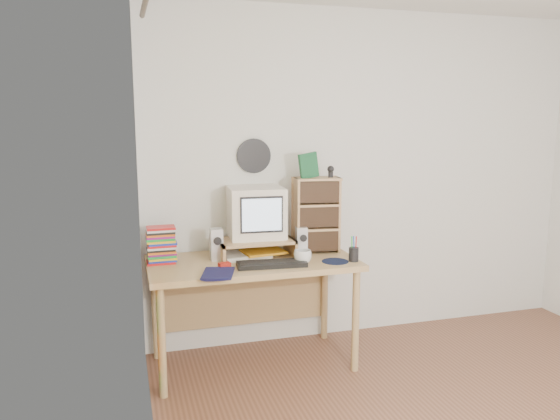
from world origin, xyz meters
TOP-DOWN VIEW (x-y plane):
  - back_wall at (0.00, 1.75)m, footprint 3.50×0.00m
  - left_wall at (-1.75, 0.00)m, footprint 0.00×3.50m
  - curtain at (-1.71, 0.48)m, footprint 0.00×2.20m
  - wall_disc at (-0.93, 1.73)m, footprint 0.25×0.02m
  - desk at (-1.03, 1.44)m, footprint 1.40×0.70m
  - monitor_riser at (-0.98, 1.48)m, footprint 0.52×0.30m
  - crt_monitor at (-0.96, 1.53)m, footprint 0.40×0.40m
  - speaker_left at (-1.26, 1.46)m, footprint 0.08×0.08m
  - speaker_right at (-0.67, 1.42)m, footprint 0.08×0.08m
  - keyboard at (-0.95, 1.20)m, footprint 0.46×0.19m
  - dvd_stack at (-1.62, 1.48)m, footprint 0.18×0.13m
  - cd_rack at (-0.53, 1.48)m, footprint 0.34×0.21m
  - mug at (-0.73, 1.20)m, footprint 0.12×0.12m
  - diary at (-1.41, 1.11)m, footprint 0.27×0.23m
  - mousepad at (-0.50, 1.19)m, footprint 0.21×0.21m
  - pen_cup at (-0.38, 1.16)m, footprint 0.08×0.08m
  - papers at (-1.01, 1.48)m, footprint 0.36×0.28m
  - red_box at (-1.25, 1.24)m, footprint 0.08×0.06m
  - game_box at (-0.60, 1.47)m, footprint 0.14×0.05m
  - webcam at (-0.44, 1.47)m, footprint 0.05×0.05m

SIDE VIEW (x-z plane):
  - desk at x=-1.03m, z-range 0.24..0.99m
  - mousepad at x=-0.50m, z-range 0.75..0.75m
  - keyboard at x=-0.95m, z-range 0.75..0.78m
  - red_box at x=-1.25m, z-range 0.75..0.79m
  - papers at x=-1.01m, z-range 0.75..0.79m
  - diary at x=-1.41m, z-range 0.75..0.80m
  - mug at x=-0.73m, z-range 0.75..0.84m
  - pen_cup at x=-0.38m, z-range 0.75..0.88m
  - monitor_riser at x=-0.98m, z-range 0.78..0.90m
  - speaker_right at x=-0.67m, z-range 0.75..0.95m
  - speaker_left at x=-1.26m, z-range 0.75..0.97m
  - dvd_stack at x=-1.62m, z-range 0.75..1.01m
  - cd_rack at x=-0.53m, z-range 0.75..1.29m
  - crt_monitor at x=-0.96m, z-range 0.87..1.23m
  - curtain at x=-1.71m, z-range 0.05..2.25m
  - back_wall at x=0.00m, z-range -0.50..3.00m
  - left_wall at x=-1.75m, z-range -0.50..3.00m
  - webcam at x=-0.44m, z-range 1.29..1.37m
  - game_box at x=-0.60m, z-range 1.29..1.46m
  - wall_disc at x=-0.93m, z-range 1.30..1.55m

